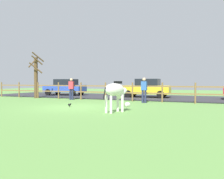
# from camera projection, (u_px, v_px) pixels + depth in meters

# --- Properties ---
(ground_plane) EXTENTS (60.00, 60.00, 0.00)m
(ground_plane) POSITION_uv_depth(u_px,v_px,m) (74.00, 107.00, 13.49)
(ground_plane) COLOR #5B8C42
(parking_asphalt) EXTENTS (28.00, 7.40, 0.05)m
(parking_asphalt) POSITION_uv_depth(u_px,v_px,m) (132.00, 97.00, 21.96)
(parking_asphalt) COLOR #2D2D33
(parking_asphalt) RESTS_ON ground_plane
(paddock_fence) EXTENTS (21.06, 0.11, 1.32)m
(paddock_fence) POSITION_uv_depth(u_px,v_px,m) (105.00, 90.00, 18.24)
(paddock_fence) COLOR brown
(paddock_fence) RESTS_ON ground_plane
(bare_tree) EXTENTS (1.37, 1.37, 3.79)m
(bare_tree) POSITION_uv_depth(u_px,v_px,m) (36.00, 75.00, 20.78)
(bare_tree) COLOR #513A23
(bare_tree) RESTS_ON ground_plane
(zebra) EXTENTS (0.83, 1.89, 1.41)m
(zebra) POSITION_uv_depth(u_px,v_px,m) (116.00, 92.00, 11.24)
(zebra) COLOR white
(zebra) RESTS_ON ground_plane
(crow_on_grass) EXTENTS (0.21, 0.10, 0.20)m
(crow_on_grass) POSITION_uv_depth(u_px,v_px,m) (70.00, 105.00, 13.61)
(crow_on_grass) COLOR black
(crow_on_grass) RESTS_ON ground_plane
(parked_car_yellow) EXTENTS (4.10, 2.10, 1.56)m
(parked_car_yellow) POSITION_uv_depth(u_px,v_px,m) (147.00, 88.00, 21.09)
(parked_car_yellow) COLOR yellow
(parked_car_yellow) RESTS_ON parking_asphalt
(parked_car_blue) EXTENTS (4.10, 2.09, 1.56)m
(parked_car_blue) POSITION_uv_depth(u_px,v_px,m) (65.00, 87.00, 24.43)
(parked_car_blue) COLOR #2D4CAD
(parked_car_blue) RESTS_ON parking_asphalt
(visitor_left_of_tree) EXTENTS (0.39, 0.27, 1.64)m
(visitor_left_of_tree) POSITION_uv_depth(u_px,v_px,m) (71.00, 88.00, 18.83)
(visitor_left_of_tree) COLOR #232847
(visitor_left_of_tree) RESTS_ON ground_plane
(visitor_right_of_tree) EXTENTS (0.37, 0.23, 1.64)m
(visitor_right_of_tree) POSITION_uv_depth(u_px,v_px,m) (144.00, 89.00, 16.12)
(visitor_right_of_tree) COLOR #232847
(visitor_right_of_tree) RESTS_ON ground_plane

